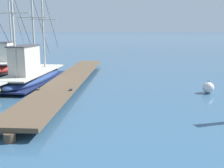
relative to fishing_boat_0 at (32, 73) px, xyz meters
name	(u,v)px	position (x,y,z in m)	size (l,w,h in m)	color
floating_dock	(70,79)	(2.36, -0.15, -0.31)	(2.09, 17.17, 0.53)	brown
fishing_boat_0	(32,73)	(0.00, 0.00, 0.00)	(2.62, 8.65, 6.43)	navy
fishing_boat_2	(11,63)	(-3.27, 4.74, 0.00)	(2.06, 6.85, 6.98)	#AD2823
mooring_buoy	(208,88)	(10.05, -1.85, -0.38)	(0.59, 0.59, 0.66)	silver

